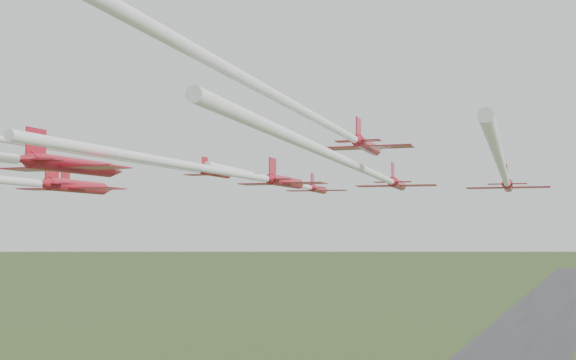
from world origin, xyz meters
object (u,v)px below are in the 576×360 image
at_px(jet_row3_left, 4,179).
at_px(jet_row3_right, 505,178).
at_px(jet_row3_mid, 252,176).
at_px(jet_row2_right, 377,175).
at_px(jet_lead, 300,185).
at_px(jet_row2_left, 149,163).
at_px(jet_row4_right, 303,111).

height_order(jet_row3_left, jet_row3_right, jet_row3_left).
relative_size(jet_row3_left, jet_row3_mid, 1.21).
bearing_deg(jet_row3_mid, jet_row2_right, 32.39).
distance_m(jet_lead, jet_row2_left, 22.36).
distance_m(jet_row3_left, jet_row4_right, 42.03).
relative_size(jet_lead, jet_row3_mid, 1.06).
bearing_deg(jet_row4_right, jet_row3_mid, 118.50).
height_order(jet_lead, jet_row3_mid, jet_lead).
relative_size(jet_lead, jet_row3_right, 0.98).
relative_size(jet_row3_mid, jet_row3_right, 0.92).
xyz_separation_m(jet_row2_right, jet_row3_left, (-34.93, -15.92, -0.31)).
distance_m(jet_row2_left, jet_row2_right, 26.75).
bearing_deg(jet_row4_right, jet_lead, 107.51).
distance_m(jet_row2_left, jet_row3_mid, 17.60).
bearing_deg(jet_row2_right, jet_lead, 124.45).
xyz_separation_m(jet_row3_left, jet_row4_right, (40.16, -12.22, 2.13)).
relative_size(jet_row3_left, jet_row3_right, 1.12).
bearing_deg(jet_lead, jet_row3_mid, -86.64).
xyz_separation_m(jet_row2_left, jet_row4_right, (31.71, -24.94, -0.30)).
bearing_deg(jet_row3_mid, jet_row3_right, -3.72).
relative_size(jet_row2_left, jet_row3_mid, 1.36).
xyz_separation_m(jet_lead, jet_row4_right, (22.00, -44.99, 1.60)).
bearing_deg(jet_row3_left, jet_row4_right, -30.61).
distance_m(jet_row3_mid, jet_row4_right, 25.02).
bearing_deg(jet_row3_mid, jet_lead, 97.84).
xyz_separation_m(jet_row2_left, jet_row3_left, (-8.46, -12.73, -2.42)).
relative_size(jet_row2_left, jet_row3_right, 1.26).
bearing_deg(jet_row2_left, jet_lead, 56.36).
distance_m(jet_lead, jet_row3_mid, 26.06).
bearing_deg(jet_row3_right, jet_row3_left, -176.35).
height_order(jet_row2_right, jet_row3_mid, jet_row2_right).
bearing_deg(jet_row2_left, jet_row3_left, -131.40).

